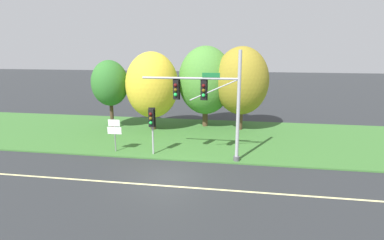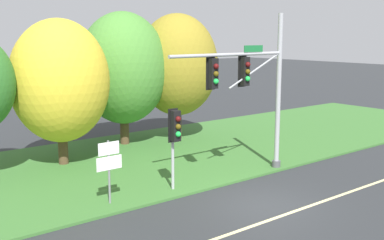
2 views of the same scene
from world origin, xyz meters
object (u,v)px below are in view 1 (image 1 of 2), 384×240
Objects in this scene: route_sign_post at (114,130)px; tree_mid_verge at (241,81)px; traffic_signal_mast at (212,99)px; pedestrian_signal_near_kerb at (152,121)px; tree_left_of_mast at (152,85)px; tree_behind_signpost at (205,81)px; tree_nearest_road at (110,83)px.

route_sign_post is 0.32× the size of tree_mid_verge.
pedestrian_signal_near_kerb is (-4.05, 0.24, -1.65)m from traffic_signal_mast.
traffic_signal_mast is at bearing -3.43° from pedestrian_signal_near_kerb.
traffic_signal_mast is 8.15m from tree_mid_verge.
route_sign_post is at bearing -139.48° from tree_mid_verge.
route_sign_post is 11.77m from tree_mid_verge.
route_sign_post is (-6.85, 0.50, -2.49)m from traffic_signal_mast.
pedestrian_signal_near_kerb is at bearing -74.27° from tree_left_of_mast.
traffic_signal_mast is at bearing -49.00° from tree_left_of_mast.
pedestrian_signal_near_kerb is 0.45× the size of tree_behind_signpost.
pedestrian_signal_near_kerb is at bearing -107.61° from tree_behind_signpost.
route_sign_post is at bearing -98.71° from tree_left_of_mast.
tree_mid_verge is (7.73, 1.16, 0.38)m from tree_left_of_mast.
tree_left_of_mast is (0.96, 6.27, 2.41)m from route_sign_post.
tree_mid_verge reaches higher than traffic_signal_mast.
tree_behind_signpost reaches higher than tree_left_of_mast.
pedestrian_signal_near_kerb is at bearing -127.46° from tree_mid_verge.
tree_mid_verge is (3.23, -0.70, 0.09)m from tree_behind_signpost.
tree_nearest_road is at bearing -176.03° from tree_left_of_mast.
tree_behind_signpost reaches higher than route_sign_post.
tree_mid_verge is at bearing 76.92° from traffic_signal_mast.
tree_left_of_mast is at bearing 3.97° from tree_nearest_road.
route_sign_post is 0.32× the size of tree_behind_signpost.
tree_behind_signpost is at bearing 14.32° from tree_nearest_road.
tree_left_of_mast reaches higher than route_sign_post.
tree_nearest_road is at bearing -172.97° from tree_mid_verge.
tree_nearest_road is at bearing 132.00° from pedestrian_signal_near_kerb.
tree_nearest_road is 8.57m from tree_behind_signpost.
tree_nearest_road reaches higher than pedestrian_signal_near_kerb.
traffic_signal_mast is 11.67m from tree_nearest_road.
route_sign_post is 6.79m from tree_left_of_mast.
tree_behind_signpost is (-1.39, 8.63, 0.21)m from traffic_signal_mast.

